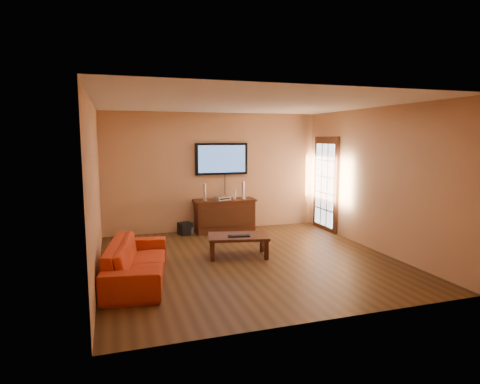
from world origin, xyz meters
name	(u,v)px	position (x,y,z in m)	size (l,w,h in m)	color
ground_plane	(249,260)	(0.00, 0.00, 0.00)	(5.00, 5.00, 0.00)	#3A2410
room_walls	(238,162)	(0.00, 0.62, 1.69)	(5.00, 5.00, 5.00)	tan
french_door	(326,185)	(2.46, 1.70, 1.05)	(0.07, 1.02, 2.22)	#38190C
media_console	(225,215)	(0.18, 2.23, 0.37)	(1.40, 0.54, 0.74)	#38190C
television	(222,159)	(0.18, 2.45, 1.65)	(1.23, 0.08, 0.73)	black
coffee_table	(238,238)	(-0.12, 0.27, 0.34)	(1.18, 0.85, 0.39)	#38190C
sofa	(137,254)	(-1.93, -0.41, 0.40)	(2.03, 0.59, 0.79)	#BD3415
speaker_left	(205,193)	(-0.29, 2.19, 0.92)	(0.10, 0.10, 0.38)	silver
speaker_right	(243,191)	(0.63, 2.25, 0.92)	(0.11, 0.11, 0.39)	silver
av_receiver	(222,198)	(0.10, 2.18, 0.78)	(0.32, 0.23, 0.07)	silver
game_console	(235,194)	(0.42, 2.24, 0.84)	(0.04, 0.15, 0.20)	white
subwoofer	(185,229)	(-0.74, 2.21, 0.13)	(0.27, 0.27, 0.27)	black
bottle	(193,232)	(-0.62, 2.00, 0.08)	(0.06, 0.06, 0.18)	white
keyboard	(239,236)	(-0.13, 0.18, 0.40)	(0.41, 0.21, 0.02)	black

